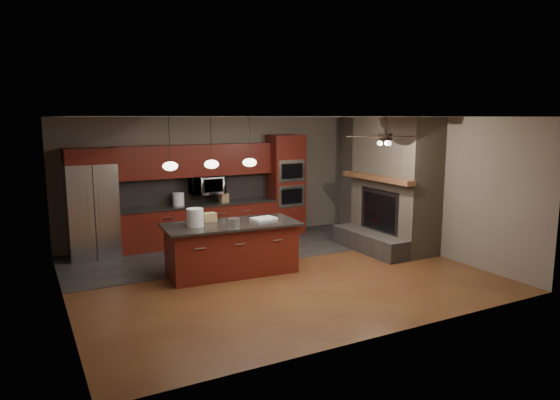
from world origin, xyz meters
TOP-DOWN VIEW (x-y plane):
  - ground at (0.00, 0.00)m, footprint 7.00×7.00m
  - ceiling at (0.00, 0.00)m, footprint 7.00×6.00m
  - back_wall at (0.00, 3.00)m, footprint 7.00×0.02m
  - right_wall at (3.50, 0.00)m, footprint 0.02×6.00m
  - left_wall at (-3.50, 0.00)m, footprint 0.02×6.00m
  - slate_tile_patch at (0.00, 1.80)m, footprint 7.00×2.40m
  - fireplace_column at (3.04, 0.40)m, footprint 1.30×2.10m
  - back_cabinetry at (-0.48, 2.74)m, footprint 3.59×0.64m
  - oven_tower at (1.70, 2.69)m, footprint 0.80×0.63m
  - microwave at (-0.27, 2.75)m, footprint 0.73×0.41m
  - refrigerator at (-2.73, 2.62)m, footprint 0.95×0.75m
  - kitchen_island at (-0.67, 0.37)m, footprint 2.46×1.26m
  - white_bucket at (-1.32, 0.42)m, footprint 0.37×0.37m
  - paint_can at (-0.71, 0.15)m, footprint 0.23×0.23m
  - paint_tray at (-0.03, 0.37)m, footprint 0.47×0.36m
  - cardboard_box at (-0.96, 0.72)m, footprint 0.25×0.18m
  - counter_bucket at (-0.94, 2.70)m, footprint 0.26×0.26m
  - counter_box at (0.10, 2.65)m, footprint 0.19×0.16m
  - pendant_left at (-1.65, 0.70)m, footprint 0.26×0.26m
  - pendant_center at (-0.90, 0.70)m, footprint 0.26×0.26m
  - pendant_right at (-0.15, 0.70)m, footprint 0.26×0.26m
  - ceiling_fan at (1.80, -0.80)m, footprint 1.27×1.33m

SIDE VIEW (x-z plane):
  - ground at x=0.00m, z-range 0.00..0.00m
  - slate_tile_patch at x=0.00m, z-range 0.00..0.01m
  - kitchen_island at x=-0.67m, z-range 0.00..0.92m
  - back_cabinetry at x=-0.48m, z-range -0.21..1.99m
  - paint_tray at x=-0.03m, z-range 0.92..0.96m
  - paint_can at x=-0.71m, z-range 0.92..1.06m
  - cardboard_box at x=-0.96m, z-range 0.92..1.08m
  - counter_box at x=0.10m, z-range 0.90..1.10m
  - counter_bucket at x=-0.94m, z-range 0.90..1.18m
  - white_bucket at x=-1.32m, z-range 0.92..1.24m
  - refrigerator at x=-2.73m, z-range 0.00..2.20m
  - oven_tower at x=1.70m, z-range 0.00..2.38m
  - fireplace_column at x=3.04m, z-range -0.10..2.70m
  - microwave at x=-0.27m, z-range 1.05..1.55m
  - back_wall at x=0.00m, z-range 0.00..2.80m
  - right_wall at x=3.50m, z-range 0.00..2.80m
  - left_wall at x=-3.50m, z-range 0.00..2.80m
  - pendant_left at x=-1.65m, z-range 1.51..2.42m
  - pendant_center at x=-0.90m, z-range 1.51..2.42m
  - pendant_right at x=-0.15m, z-range 1.51..2.42m
  - ceiling_fan at x=1.80m, z-range 2.25..2.66m
  - ceiling at x=0.00m, z-range 2.79..2.81m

